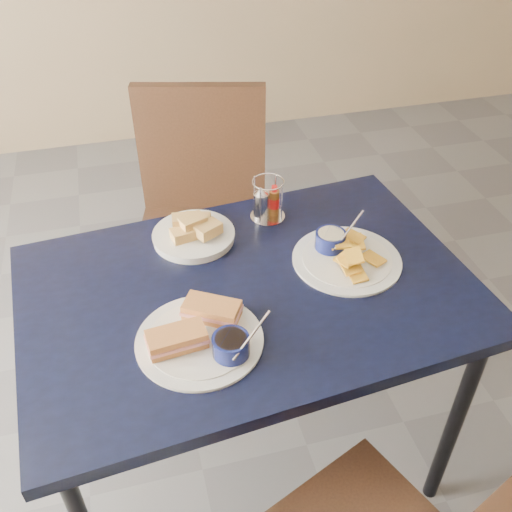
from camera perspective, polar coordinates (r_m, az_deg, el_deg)
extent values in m
plane|color=#525257|center=(2.14, 5.08, -18.30)|extent=(6.00, 6.00, 0.00)
cube|color=black|center=(1.57, -0.69, -3.62)|extent=(1.29, 0.92, 0.04)
cylinder|color=black|center=(1.83, 19.07, -15.99)|extent=(0.04, 0.04, 0.71)
cylinder|color=black|center=(2.05, -17.50, -7.75)|extent=(0.04, 0.04, 0.71)
cylinder|color=black|center=(2.19, 10.78, -2.83)|extent=(0.04, 0.04, 0.71)
cube|color=black|center=(2.16, -5.40, 1.67)|extent=(0.57, 0.56, 0.05)
cylinder|color=black|center=(2.18, -9.14, -7.30)|extent=(0.04, 0.04, 0.47)
cylinder|color=black|center=(2.22, 0.77, -5.56)|extent=(0.04, 0.04, 0.47)
cylinder|color=black|center=(2.45, -10.26, -1.31)|extent=(0.04, 0.04, 0.47)
cylinder|color=black|center=(2.49, -1.44, 0.14)|extent=(0.04, 0.04, 0.47)
cube|color=black|center=(2.18, -6.82, 10.53)|extent=(0.47, 0.16, 0.50)
cylinder|color=white|center=(1.42, -5.67, -8.37)|extent=(0.31, 0.31, 0.01)
cylinder|color=white|center=(1.41, -5.68, -8.22)|extent=(0.26, 0.26, 0.00)
cube|color=#C38046|center=(1.39, -7.93, -8.23)|extent=(0.15, 0.08, 0.04)
cube|color=tan|center=(1.39, -7.91, -8.35)|extent=(0.15, 0.09, 0.01)
cube|color=#C38046|center=(1.44, -4.44, -5.42)|extent=(0.16, 0.13, 0.04)
cube|color=tan|center=(1.45, -4.43, -5.55)|extent=(0.16, 0.14, 0.01)
cylinder|color=#0A103C|center=(1.36, -2.53, -8.93)|extent=(0.09, 0.09, 0.05)
cylinder|color=black|center=(1.34, -2.54, -8.47)|extent=(0.08, 0.08, 0.01)
cylinder|color=silver|center=(1.32, -0.46, -7.94)|extent=(0.11, 0.07, 0.08)
cylinder|color=white|center=(1.66, 9.06, -0.35)|extent=(0.31, 0.31, 0.01)
cylinder|color=white|center=(1.65, 9.08, -0.21)|extent=(0.26, 0.26, 0.00)
cube|color=gold|center=(1.59, 10.06, -1.89)|extent=(0.05, 0.07, 0.01)
cube|color=gold|center=(1.65, 11.64, -0.26)|extent=(0.07, 0.08, 0.01)
cube|color=gold|center=(1.60, 9.22, -1.14)|extent=(0.05, 0.07, 0.02)
cube|color=gold|center=(1.61, 8.98, -0.68)|extent=(0.06, 0.08, 0.03)
cube|color=gold|center=(1.67, 9.92, 1.19)|extent=(0.06, 0.07, 0.02)
cube|color=gold|center=(1.66, 7.54, 1.43)|extent=(0.06, 0.08, 0.01)
cube|color=gold|center=(1.68, 9.68, 1.90)|extent=(0.07, 0.08, 0.01)
cube|color=gold|center=(1.65, 8.54, 1.32)|extent=(0.05, 0.07, 0.01)
cube|color=gold|center=(1.59, 9.77, -0.18)|extent=(0.06, 0.07, 0.02)
cylinder|color=#0A103C|center=(1.67, 7.45, 1.59)|extent=(0.09, 0.09, 0.05)
cylinder|color=beige|center=(1.66, 7.50, 2.03)|extent=(0.08, 0.08, 0.01)
cylinder|color=silver|center=(1.65, 9.28, 2.60)|extent=(0.11, 0.07, 0.08)
cylinder|color=white|center=(1.72, -6.24, 1.92)|extent=(0.24, 0.24, 0.02)
cylinder|color=white|center=(1.72, -6.26, 2.20)|extent=(0.20, 0.20, 0.00)
cube|color=tan|center=(1.69, -7.19, 2.16)|extent=(0.08, 0.06, 0.03)
cube|color=tan|center=(1.73, -5.84, 3.54)|extent=(0.09, 0.07, 0.03)
cube|color=tan|center=(1.68, -4.82, 2.67)|extent=(0.09, 0.08, 0.03)
cube|color=tan|center=(1.71, -7.12, 3.48)|extent=(0.08, 0.06, 0.03)
cube|color=tan|center=(1.69, -6.36, 3.37)|extent=(0.09, 0.07, 0.03)
cylinder|color=silver|center=(1.81, 1.17, 3.99)|extent=(0.11, 0.11, 0.01)
cylinder|color=silver|center=(1.81, 1.95, 6.51)|extent=(0.00, 0.01, 0.13)
cylinder|color=silver|center=(1.79, -0.15, 6.21)|extent=(0.01, 0.01, 0.13)
cylinder|color=silver|center=(1.74, 0.42, 5.04)|extent=(0.01, 0.01, 0.13)
cylinder|color=silver|center=(1.75, 2.57, 5.35)|extent=(0.00, 0.01, 0.13)
torus|color=silver|center=(1.74, 1.22, 7.44)|extent=(0.10, 0.10, 0.00)
cylinder|color=silver|center=(1.78, 0.50, 5.09)|extent=(0.05, 0.05, 0.08)
cone|color=silver|center=(1.75, 0.51, 6.54)|extent=(0.04, 0.04, 0.02)
cylinder|color=brown|center=(1.79, 1.82, 5.37)|extent=(0.03, 0.03, 0.08)
cylinder|color=#B10C0A|center=(1.79, 1.82, 5.37)|extent=(0.03, 0.03, 0.03)
cylinder|color=#B10C0A|center=(1.77, 1.86, 6.76)|extent=(0.02, 0.02, 0.02)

